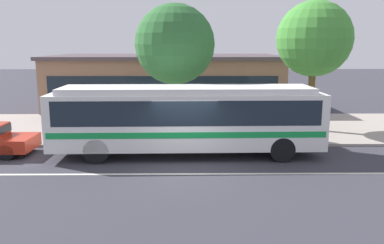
{
  "coord_description": "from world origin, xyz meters",
  "views": [
    {
      "loc": [
        0.13,
        -14.4,
        4.62
      ],
      "look_at": [
        0.3,
        2.32,
        1.3
      ],
      "focal_mm": 36.87,
      "sensor_mm": 36.0,
      "label": 1
    }
  ],
  "objects_px": {
    "pedestrian_waiting_near_sign": "(294,118)",
    "bus_stop_sign": "(261,107)",
    "street_tree_mid_block": "(314,39)",
    "street_tree_near_stop": "(175,44)",
    "transit_bus": "(187,116)"
  },
  "relations": [
    {
      "from": "pedestrian_waiting_near_sign",
      "to": "street_tree_mid_block",
      "type": "relative_size",
      "value": 0.26
    },
    {
      "from": "bus_stop_sign",
      "to": "street_tree_near_stop",
      "type": "distance_m",
      "value": 5.33
    },
    {
      "from": "street_tree_near_stop",
      "to": "pedestrian_waiting_near_sign",
      "type": "bearing_deg",
      "value": -14.61
    },
    {
      "from": "pedestrian_waiting_near_sign",
      "to": "street_tree_mid_block",
      "type": "xyz_separation_m",
      "value": [
        1.43,
        2.11,
        3.7
      ]
    },
    {
      "from": "street_tree_near_stop",
      "to": "street_tree_mid_block",
      "type": "bearing_deg",
      "value": 5.03
    },
    {
      "from": "pedestrian_waiting_near_sign",
      "to": "street_tree_mid_block",
      "type": "height_order",
      "value": "street_tree_mid_block"
    },
    {
      "from": "pedestrian_waiting_near_sign",
      "to": "bus_stop_sign",
      "type": "bearing_deg",
      "value": -163.09
    },
    {
      "from": "transit_bus",
      "to": "street_tree_mid_block",
      "type": "relative_size",
      "value": 1.67
    },
    {
      "from": "pedestrian_waiting_near_sign",
      "to": "bus_stop_sign",
      "type": "xyz_separation_m",
      "value": [
        -1.67,
        -0.51,
        0.59
      ]
    },
    {
      "from": "bus_stop_sign",
      "to": "street_tree_mid_block",
      "type": "distance_m",
      "value": 5.11
    },
    {
      "from": "transit_bus",
      "to": "street_tree_near_stop",
      "type": "xyz_separation_m",
      "value": [
        -0.61,
        3.83,
        2.91
      ]
    },
    {
      "from": "transit_bus",
      "to": "street_tree_mid_block",
      "type": "xyz_separation_m",
      "value": [
        6.52,
        4.45,
        3.17
      ]
    },
    {
      "from": "bus_stop_sign",
      "to": "street_tree_mid_block",
      "type": "bearing_deg",
      "value": 40.28
    },
    {
      "from": "pedestrian_waiting_near_sign",
      "to": "bus_stop_sign",
      "type": "relative_size",
      "value": 0.69
    },
    {
      "from": "bus_stop_sign",
      "to": "street_tree_mid_block",
      "type": "relative_size",
      "value": 0.38
    }
  ]
}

